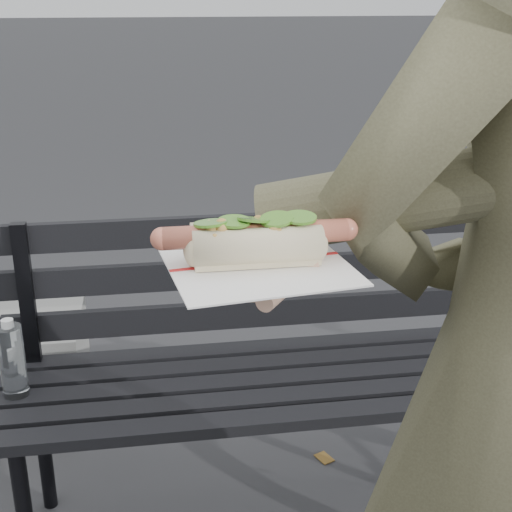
% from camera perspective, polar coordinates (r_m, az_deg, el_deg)
% --- Properties ---
extents(park_bench, '(1.50, 0.44, 0.88)m').
position_cam_1_polar(park_bench, '(1.97, 1.30, -7.47)').
color(park_bench, black).
rests_on(park_bench, ground).
extents(held_hotdog, '(0.64, 0.30, 0.20)m').
position_cam_1_polar(held_hotdog, '(0.87, 12.52, 4.12)').
color(held_hotdog, '#47452F').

